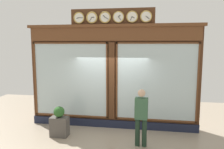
{
  "coord_description": "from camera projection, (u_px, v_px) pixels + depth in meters",
  "views": [
    {
      "loc": [
        -1.25,
        7.55,
        2.96
      ],
      "look_at": [
        0.0,
        0.0,
        1.91
      ],
      "focal_mm": 35.81,
      "sensor_mm": 36.0,
      "label": 1
    }
  ],
  "objects": [
    {
      "name": "planter_box",
      "position": [
        60.0,
        127.0,
        7.2
      ],
      "size": [
        0.56,
        0.36,
        0.64
      ],
      "primitive_type": "cube",
      "color": "#4C4742",
      "rests_on": "ground_plane"
    },
    {
      "name": "pedestrian",
      "position": [
        141.0,
        115.0,
        6.42
      ],
      "size": [
        0.38,
        0.26,
        1.69
      ],
      "color": "#1C2F21",
      "rests_on": "ground_plane"
    },
    {
      "name": "planter_shrub",
      "position": [
        59.0,
        112.0,
        7.13
      ],
      "size": [
        0.35,
        0.35,
        0.35
      ],
      "primitive_type": "sphere",
      "color": "#285623",
      "rests_on": "planter_box"
    },
    {
      "name": "shop_facade",
      "position": [
        113.0,
        76.0,
        7.86
      ],
      "size": [
        6.04,
        0.42,
        4.14
      ],
      "color": "#4C2B16",
      "rests_on": "ground_plane"
    }
  ]
}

